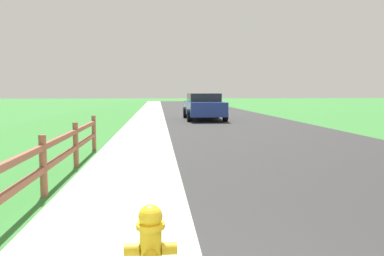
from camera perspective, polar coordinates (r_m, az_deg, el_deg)
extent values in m
plane|color=#337631|center=(26.67, -4.34, 2.15)|extent=(120.00, 120.00, 0.00)
cube|color=#2C2C2C|center=(28.93, 2.55, 2.44)|extent=(7.00, 66.00, 0.01)
cube|color=#A8B495|center=(28.78, -10.40, 2.33)|extent=(6.00, 66.00, 0.01)
cube|color=#337631|center=(28.95, -13.36, 2.30)|extent=(5.00, 66.00, 0.00)
cylinder|color=yellow|center=(3.01, -6.34, -14.54)|extent=(0.22, 0.22, 0.03)
sphere|color=yellow|center=(2.99, -6.36, -13.25)|extent=(0.19, 0.19, 0.19)
cube|color=gold|center=(2.97, -6.37, -12.14)|extent=(0.04, 0.04, 0.04)
cylinder|color=gold|center=(3.09, -9.13, -17.87)|extent=(0.12, 0.10, 0.10)
cylinder|color=gold|center=(3.08, -3.47, -17.85)|extent=(0.12, 0.10, 0.10)
cylinder|color=#925541|center=(6.07, -21.72, -5.44)|extent=(0.11, 0.11, 0.95)
cylinder|color=#925541|center=(8.23, -17.29, -2.48)|extent=(0.11, 0.11, 0.95)
cylinder|color=#925541|center=(10.42, -14.72, -0.76)|extent=(0.11, 0.11, 0.95)
cube|color=#925541|center=(6.08, -21.70, -5.88)|extent=(0.07, 9.01, 0.09)
cube|color=#925541|center=(6.03, -21.82, -2.77)|extent=(0.07, 9.01, 0.09)
cube|color=navy|center=(21.21, 1.84, 3.06)|extent=(1.93, 4.65, 0.75)
cube|color=#1E232B|center=(21.47, 1.76, 4.69)|extent=(1.70, 2.54, 0.45)
cylinder|color=black|center=(22.57, -1.04, 2.39)|extent=(0.22, 0.67, 0.67)
cylinder|color=black|center=(22.79, 3.79, 2.41)|extent=(0.22, 0.67, 0.67)
cylinder|color=black|center=(19.70, -0.42, 1.92)|extent=(0.22, 0.67, 0.67)
cylinder|color=black|center=(19.96, 5.10, 1.95)|extent=(0.22, 0.67, 0.67)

